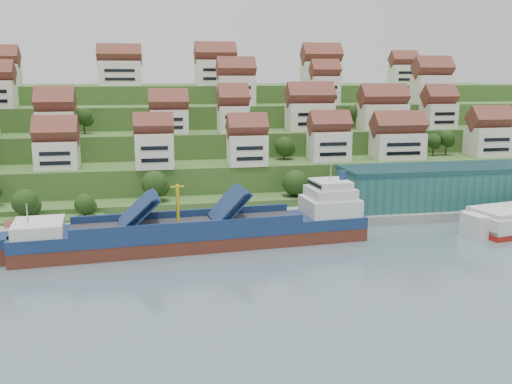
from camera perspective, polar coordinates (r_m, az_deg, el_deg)
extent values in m
plane|color=slate|center=(120.67, 1.66, -5.02)|extent=(300.00, 300.00, 0.00)
cube|color=gray|center=(139.70, 8.34, -2.37)|extent=(180.00, 14.00, 2.20)
cube|color=#2D4C1E|center=(203.04, -3.67, 2.34)|extent=(260.00, 128.00, 4.00)
cube|color=#2D4C1E|center=(207.42, -3.86, 3.51)|extent=(260.00, 118.00, 11.00)
cube|color=#2D4C1E|center=(214.85, -4.15, 4.72)|extent=(260.00, 102.00, 18.00)
cube|color=#2D4C1E|center=(222.37, -4.41, 5.86)|extent=(260.00, 86.00, 25.00)
cube|color=#2D4C1E|center=(231.00, -4.68, 6.81)|extent=(260.00, 68.00, 31.00)
cube|color=silver|center=(155.14, -19.25, 3.54)|extent=(10.58, 8.57, 7.04)
cube|color=silver|center=(149.11, -10.13, 4.09)|extent=(9.68, 7.03, 9.02)
cube|color=silver|center=(151.85, -0.89, 4.22)|extent=(10.02, 7.62, 8.07)
cube|color=silver|center=(161.64, 7.29, 4.59)|extent=(10.90, 7.73, 8.18)
cube|color=silver|center=(169.00, 13.96, 4.51)|extent=(14.35, 8.26, 7.36)
cube|color=silver|center=(183.08, 22.21, 4.69)|extent=(11.72, 8.31, 8.54)
cube|color=silver|center=(168.02, -19.31, 6.47)|extent=(10.10, 8.98, 6.82)
cube|color=silver|center=(169.29, -8.69, 7.01)|extent=(10.85, 7.90, 6.80)
cube|color=silver|center=(168.37, -2.31, 7.28)|extent=(8.47, 8.56, 7.79)
cube|color=silver|center=(176.39, 5.39, 7.50)|extent=(13.75, 8.36, 8.24)
cube|color=silver|center=(182.43, 12.53, 7.35)|extent=(14.11, 8.18, 7.81)
cube|color=silver|center=(192.65, 17.76, 7.26)|extent=(9.61, 8.04, 7.69)
cube|color=silver|center=(184.36, -2.00, 10.08)|extent=(11.58, 7.79, 9.40)
cube|color=silver|center=(191.25, 6.86, 10.03)|extent=(8.94, 7.14, 9.26)
cube|color=silver|center=(206.26, 17.16, 9.76)|extent=(12.23, 8.47, 9.56)
cube|color=silver|center=(207.69, -24.25, 10.61)|extent=(12.26, 8.03, 7.21)
cube|color=silver|center=(202.57, -13.43, 11.45)|extent=(14.12, 7.51, 8.29)
cube|color=silver|center=(203.23, -4.07, 11.79)|extent=(13.65, 8.15, 8.76)
cube|color=silver|center=(210.13, 6.52, 11.67)|extent=(13.37, 8.73, 8.27)
cube|color=silver|center=(226.64, 14.50, 11.26)|extent=(9.89, 7.05, 7.37)
ellipsoid|color=#213E14|center=(146.33, 3.92, 0.93)|extent=(6.56, 6.56, 6.56)
ellipsoid|color=#213E14|center=(141.50, -10.11, 0.81)|extent=(6.40, 6.40, 6.40)
ellipsoid|color=#213E14|center=(178.29, 17.34, 4.90)|extent=(4.31, 4.31, 4.31)
ellipsoid|color=#213E14|center=(180.23, 18.53, 5.15)|extent=(4.75, 4.75, 4.75)
ellipsoid|color=#213E14|center=(162.39, 2.88, 4.59)|extent=(5.58, 5.58, 5.58)
ellipsoid|color=#213E14|center=(185.27, 10.03, 7.83)|extent=(5.37, 5.37, 5.37)
ellipsoid|color=#213E14|center=(172.02, -16.86, 7.23)|extent=(4.90, 4.90, 4.90)
ellipsoid|color=#213E14|center=(188.75, -1.39, 10.35)|extent=(6.19, 6.19, 6.19)
ellipsoid|color=#213E14|center=(197.36, 5.98, 10.03)|extent=(5.67, 5.67, 5.67)
ellipsoid|color=#213E14|center=(137.35, -22.08, -0.96)|extent=(5.87, 5.87, 5.87)
ellipsoid|color=#213E14|center=(135.63, -16.77, -1.17)|extent=(4.71, 4.71, 4.71)
cube|color=#215A53|center=(153.63, 19.49, 0.68)|extent=(60.00, 15.00, 10.00)
cylinder|color=gray|center=(133.31, 8.30, -0.79)|extent=(0.16, 0.16, 8.00)
cube|color=maroon|center=(132.80, 8.58, 0.74)|extent=(1.20, 0.05, 0.80)
cube|color=white|center=(131.54, -23.20, -3.62)|extent=(2.40, 2.20, 2.20)
cube|color=#522419|center=(117.72, -5.95, -5.00)|extent=(71.77, 16.18, 4.56)
cube|color=navy|center=(116.93, -5.98, -3.62)|extent=(71.78, 16.29, 2.37)
cube|color=silver|center=(115.63, -20.91, -3.34)|extent=(9.87, 11.05, 2.37)
cube|color=#262628|center=(116.36, -6.88, -3.11)|extent=(46.18, 12.65, 0.27)
cube|color=navy|center=(114.66, -11.89, -1.90)|extent=(7.56, 10.55, 6.31)
cube|color=navy|center=(117.04, -2.94, -1.39)|extent=(7.22, 10.52, 6.67)
cylinder|color=yellow|center=(115.18, -7.83, -1.24)|extent=(0.68, 0.68, 8.21)
cube|color=silver|center=(124.08, 7.41, -1.38)|extent=(11.69, 11.18, 3.65)
cube|color=silver|center=(123.47, 7.45, -0.06)|extent=(9.79, 9.95, 2.28)
cube|color=silver|center=(123.10, 7.47, 0.81)|extent=(7.89, 8.73, 1.64)
cylinder|color=navy|center=(123.87, 8.66, 1.66)|extent=(1.56, 1.56, 2.01)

